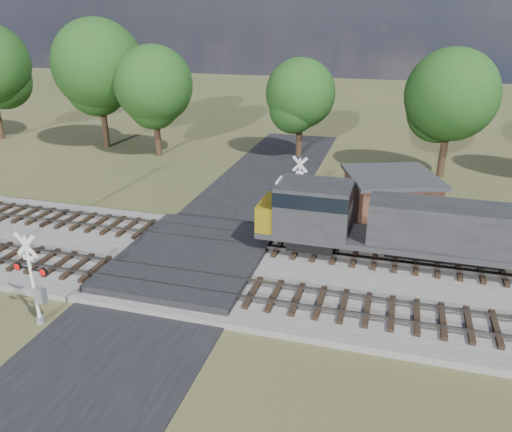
% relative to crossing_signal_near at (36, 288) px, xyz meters
% --- Properties ---
extents(ground, '(160.00, 160.00, 0.00)m').
position_rel_crossing_signal_near_xyz_m(ground, '(3.90, 6.16, -1.70)').
color(ground, '#3F4525').
rests_on(ground, ground).
extents(ballast_bed, '(140.00, 10.00, 0.30)m').
position_rel_crossing_signal_near_xyz_m(ballast_bed, '(13.90, 6.66, -1.55)').
color(ballast_bed, gray).
rests_on(ballast_bed, ground).
extents(road, '(7.00, 60.00, 0.08)m').
position_rel_crossing_signal_near_xyz_m(road, '(3.90, 6.16, -1.66)').
color(road, black).
rests_on(road, ground).
extents(crossing_panel, '(7.00, 9.00, 0.62)m').
position_rel_crossing_signal_near_xyz_m(crossing_panel, '(3.90, 6.66, -1.39)').
color(crossing_panel, '#262628').
rests_on(crossing_panel, ground).
extents(track_near, '(140.00, 2.60, 0.33)m').
position_rel_crossing_signal_near_xyz_m(track_near, '(7.02, 4.16, -1.29)').
color(track_near, black).
rests_on(track_near, ballast_bed).
extents(track_far, '(140.00, 2.60, 0.33)m').
position_rel_crossing_signal_near_xyz_m(track_far, '(7.02, 9.16, -1.29)').
color(track_far, black).
rests_on(track_far, ballast_bed).
extents(crossing_signal_near, '(1.65, 0.37, 4.09)m').
position_rel_crossing_signal_near_xyz_m(crossing_signal_near, '(0.00, 0.00, 0.00)').
color(crossing_signal_near, silver).
rests_on(crossing_signal_near, ground).
extents(crossing_signal_far, '(1.58, 0.42, 3.96)m').
position_rel_crossing_signal_near_xyz_m(crossing_signal_far, '(7.82, 14.26, -0.06)').
color(crossing_signal_far, silver).
rests_on(crossing_signal_far, ground).
extents(equipment_shed, '(6.26, 6.26, 3.34)m').
position_rel_crossing_signal_near_xyz_m(equipment_shed, '(13.32, 14.04, -0.01)').
color(equipment_shed, '#40241B').
rests_on(equipment_shed, ground).
extents(treeline, '(78.65, 9.52, 11.62)m').
position_rel_crossing_signal_near_xyz_m(treeline, '(6.61, 26.45, 4.91)').
color(treeline, black).
rests_on(treeline, ground).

